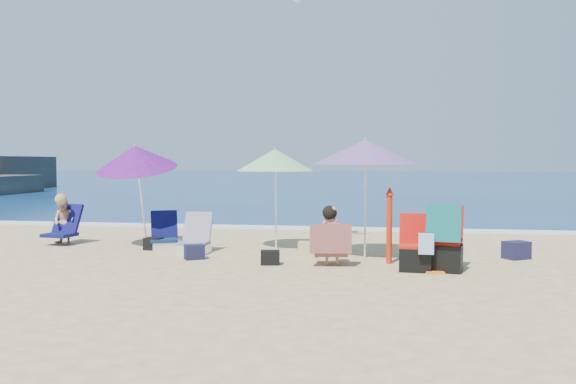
# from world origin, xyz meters

# --- Properties ---
(ground) EXTENTS (120.00, 120.00, 0.00)m
(ground) POSITION_xyz_m (0.00, 0.00, 0.00)
(ground) COLOR #D8BC84
(ground) RESTS_ON ground
(sea) EXTENTS (120.00, 80.00, 0.12)m
(sea) POSITION_xyz_m (0.00, 45.00, -0.05)
(sea) COLOR navy
(sea) RESTS_ON ground
(foam) EXTENTS (120.00, 0.50, 0.04)m
(foam) POSITION_xyz_m (0.00, 5.10, 0.02)
(foam) COLOR white
(foam) RESTS_ON ground
(umbrella_turquoise) EXTENTS (2.06, 2.06, 2.02)m
(umbrella_turquoise) POSITION_xyz_m (1.00, 1.02, 1.78)
(umbrella_turquoise) COLOR white
(umbrella_turquoise) RESTS_ON ground
(umbrella_striped) EXTENTS (1.71, 1.71, 1.88)m
(umbrella_striped) POSITION_xyz_m (-0.65, 1.72, 1.65)
(umbrella_striped) COLOR white
(umbrella_striped) RESTS_ON ground
(umbrella_blue) EXTENTS (1.55, 1.61, 2.07)m
(umbrella_blue) POSITION_xyz_m (-3.28, 1.58, 1.70)
(umbrella_blue) COLOR white
(umbrella_blue) RESTS_ON ground
(furled_umbrella) EXTENTS (0.13, 0.13, 1.22)m
(furled_umbrella) POSITION_xyz_m (1.40, 0.54, 0.67)
(furled_umbrella) COLOR red
(furled_umbrella) RESTS_ON ground
(chair_navy) EXTENTS (0.72, 0.77, 0.70)m
(chair_navy) POSITION_xyz_m (-2.67, 1.46, 0.19)
(chair_navy) COLOR #0D2449
(chair_navy) RESTS_ON ground
(chair_rainbow) EXTENTS (0.52, 0.63, 0.71)m
(chair_rainbow) POSITION_xyz_m (-1.98, 1.08, 0.19)
(chair_rainbow) COLOR #CF494E
(chair_rainbow) RESTS_ON ground
(camp_chair_left) EXTENTS (0.51, 0.53, 0.83)m
(camp_chair_left) POSITION_xyz_m (1.78, 0.01, 0.25)
(camp_chair_left) COLOR #B5260C
(camp_chair_left) RESTS_ON ground
(camp_chair_right) EXTENTS (0.70, 0.76, 1.01)m
(camp_chair_right) POSITION_xyz_m (2.18, 0.01, 0.37)
(camp_chair_right) COLOR #A3130B
(camp_chair_right) RESTS_ON ground
(person_center) EXTENTS (0.66, 0.59, 0.94)m
(person_center) POSITION_xyz_m (0.51, 0.19, 0.46)
(person_center) COLOR tan
(person_center) RESTS_ON ground
(person_left) EXTENTS (0.64, 0.69, 1.00)m
(person_left) POSITION_xyz_m (-4.88, 1.78, 0.45)
(person_left) COLOR tan
(person_left) RESTS_ON ground
(bag_navy_a) EXTENTS (0.38, 0.35, 0.24)m
(bag_navy_a) POSITION_xyz_m (-1.78, 0.44, 0.12)
(bag_navy_a) COLOR #171833
(bag_navy_a) RESTS_ON ground
(bag_black_a) EXTENTS (0.34, 0.27, 0.23)m
(bag_black_a) POSITION_xyz_m (-2.85, 1.31, 0.11)
(bag_black_a) COLOR black
(bag_black_a) RESTS_ON ground
(bag_tan) EXTENTS (0.31, 0.23, 0.26)m
(bag_tan) POSITION_xyz_m (0.04, 0.95, 0.13)
(bag_tan) COLOR tan
(bag_tan) RESTS_ON ground
(bag_navy_b) EXTENTS (0.48, 0.45, 0.29)m
(bag_navy_b) POSITION_xyz_m (3.50, 1.32, 0.15)
(bag_navy_b) COLOR #1A1937
(bag_navy_b) RESTS_ON ground
(bag_black_b) EXTENTS (0.32, 0.24, 0.23)m
(bag_black_b) POSITION_xyz_m (-0.44, 0.13, 0.11)
(bag_black_b) COLOR black
(bag_black_b) RESTS_ON ground
(orange_item) EXTENTS (0.27, 0.18, 0.03)m
(orange_item) POSITION_xyz_m (2.05, -0.25, 0.02)
(orange_item) COLOR orange
(orange_item) RESTS_ON ground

